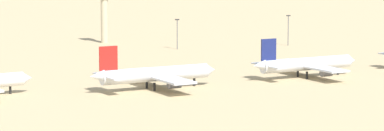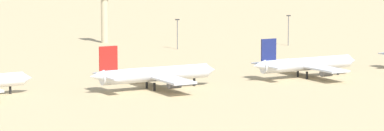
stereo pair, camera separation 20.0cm
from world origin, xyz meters
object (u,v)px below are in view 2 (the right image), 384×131
object	(u,v)px
parked_jet_red_3	(154,74)
parked_jet_navy_4	(305,64)
control_tower	(104,8)
light_pole_east	(288,28)
light_pole_west	(177,31)

from	to	relation	value
parked_jet_red_3	parked_jet_navy_4	distance (m)	54.80
control_tower	light_pole_east	bearing A→B (deg)	-30.35
parked_jet_red_3	light_pole_east	bearing A→B (deg)	37.80
light_pole_west	light_pole_east	size ratio (longest dim) A/B	0.96
parked_jet_navy_4	light_pole_west	distance (m)	91.75
light_pole_west	light_pole_east	distance (m)	49.48
parked_jet_red_3	parked_jet_navy_4	bearing A→B (deg)	-1.49
light_pole_west	control_tower	bearing A→B (deg)	119.81
control_tower	light_pole_east	world-z (taller)	control_tower
control_tower	light_pole_west	size ratio (longest dim) A/B	2.04
parked_jet_navy_4	control_tower	xyz separation A→B (m)	(-29.30, 126.69, 11.14)
parked_jet_navy_4	light_pole_east	size ratio (longest dim) A/B	3.13
parked_jet_red_3	light_pole_west	size ratio (longest dim) A/B	3.36
control_tower	parked_jet_navy_4	bearing A→B (deg)	-76.98
parked_jet_red_3	light_pole_west	distance (m)	105.70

